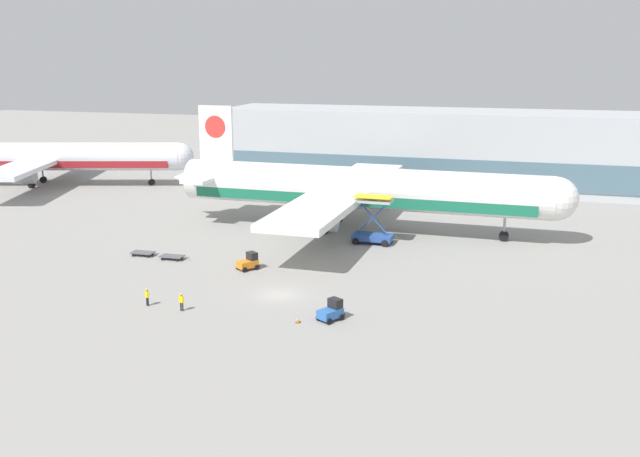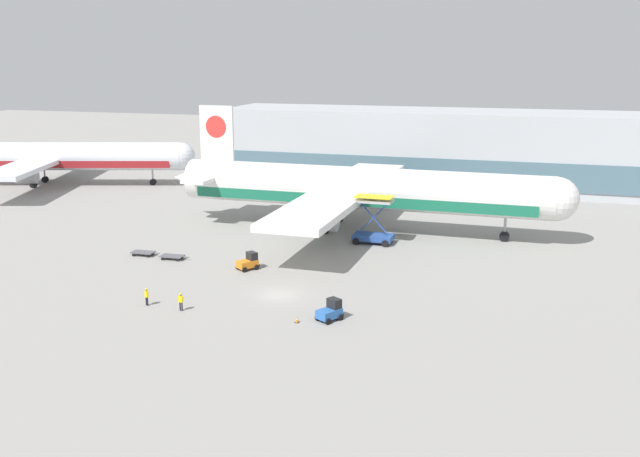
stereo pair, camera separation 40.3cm
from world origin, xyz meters
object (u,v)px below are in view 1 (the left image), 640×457
(ground_crew_near, at_px, (147,296))
(scissor_lift_loader, at_px, (373,226))
(baggage_tug_mid, at_px, (332,311))
(traffic_cone_near, at_px, (298,320))
(airplane_distant, at_px, (51,158))
(airplane_main, at_px, (355,189))
(baggage_dolly_second, at_px, (172,256))
(ground_crew_far, at_px, (181,300))
(baggage_tug_foreground, at_px, (249,262))
(baggage_dolly_lead, at_px, (143,253))

(ground_crew_near, bearing_deg, scissor_lift_loader, 84.68)
(baggage_tug_mid, height_order, traffic_cone_near, baggage_tug_mid)
(airplane_distant, height_order, ground_crew_near, airplane_distant)
(airplane_main, relative_size, baggage_dolly_second, 15.58)
(ground_crew_far, bearing_deg, baggage_tug_mid, -172.96)
(baggage_tug_foreground, distance_m, baggage_dolly_second, 10.53)
(traffic_cone_near, bearing_deg, baggage_dolly_second, 143.83)
(airplane_main, xyz_separation_m, ground_crew_far, (-8.29, -36.60, -4.77))
(ground_crew_far, bearing_deg, baggage_dolly_lead, -49.92)
(baggage_tug_foreground, bearing_deg, scissor_lift_loader, 0.40)
(airplane_distant, bearing_deg, baggage_tug_foreground, -52.18)
(baggage_dolly_second, xyz_separation_m, traffic_cone_near, (21.17, -15.47, -0.10))
(airplane_main, xyz_separation_m, baggage_tug_mid, (6.31, -34.81, -4.96))
(scissor_lift_loader, relative_size, baggage_tug_mid, 2.23)
(airplane_main, distance_m, scissor_lift_loader, 8.23)
(baggage_dolly_lead, bearing_deg, baggage_tug_foreground, -8.37)
(baggage_tug_foreground, height_order, baggage_tug_mid, same)
(airplane_distant, distance_m, ground_crew_near, 74.45)
(ground_crew_near, bearing_deg, baggage_tug_mid, 27.58)
(airplane_distant, distance_m, scissor_lift_loader, 71.42)
(airplane_distant, distance_m, ground_crew_far, 77.44)
(baggage_tug_foreground, height_order, baggage_dolly_second, baggage_tug_foreground)
(baggage_dolly_lead, xyz_separation_m, traffic_cone_near, (25.44, -15.95, -0.10))
(baggage_dolly_lead, bearing_deg, baggage_tug_mid, -29.09)
(baggage_tug_mid, relative_size, baggage_dolly_lead, 0.76)
(ground_crew_near, bearing_deg, baggage_tug_foreground, 93.73)
(baggage_tug_foreground, relative_size, traffic_cone_near, 4.79)
(baggage_tug_foreground, distance_m, ground_crew_far, 14.63)
(ground_crew_far, distance_m, traffic_cone_near, 11.82)
(scissor_lift_loader, distance_m, traffic_cone_near, 30.12)
(baggage_tug_mid, height_order, ground_crew_near, baggage_tug_mid)
(scissor_lift_loader, bearing_deg, airplane_distant, 160.90)
(baggage_dolly_second, height_order, traffic_cone_near, traffic_cone_near)
(baggage_dolly_lead, bearing_deg, ground_crew_near, -60.58)
(baggage_dolly_second, bearing_deg, ground_crew_far, -61.27)
(airplane_distant, bearing_deg, baggage_dolly_lead, -59.57)
(baggage_tug_foreground, height_order, traffic_cone_near, baggage_tug_foreground)
(scissor_lift_loader, xyz_separation_m, baggage_tug_mid, (2.31, -28.53, -1.45))
(airplane_main, relative_size, baggage_dolly_lead, 15.58)
(ground_crew_far, bearing_deg, airplane_main, -102.75)
(scissor_lift_loader, relative_size, ground_crew_near, 3.48)
(airplane_main, bearing_deg, scissor_lift_loader, -56.77)
(scissor_lift_loader, distance_m, baggage_dolly_second, 26.19)
(traffic_cone_near, bearing_deg, ground_crew_far, -178.66)
(scissor_lift_loader, relative_size, baggage_dolly_lead, 1.68)
(traffic_cone_near, bearing_deg, airplane_distant, 140.86)
(baggage_tug_foreground, distance_m, baggage_tug_mid, 18.62)
(airplane_main, height_order, airplane_distant, airplane_main)
(scissor_lift_loader, relative_size, baggage_dolly_second, 1.68)
(airplane_distant, height_order, baggage_dolly_lead, airplane_distant)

